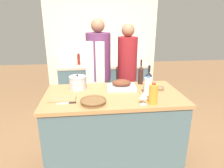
# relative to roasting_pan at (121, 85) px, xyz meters

# --- Properties ---
(ground_plane) EXTENTS (12.00, 12.00, 0.00)m
(ground_plane) POSITION_rel_roasting_pan_xyz_m (-0.12, -0.15, -0.98)
(ground_plane) COLOR #8E6642
(kitchen_island) EXTENTS (1.60, 0.86, 0.93)m
(kitchen_island) POSITION_rel_roasting_pan_xyz_m (-0.12, -0.15, -0.51)
(kitchen_island) COLOR #4C666B
(kitchen_island) RESTS_ON ground_plane
(back_counter) EXTENTS (1.72, 0.60, 0.93)m
(back_counter) POSITION_rel_roasting_pan_xyz_m (-0.12, 1.46, -0.51)
(back_counter) COLOR #4C666B
(back_counter) RESTS_ON ground_plane
(back_wall) EXTENTS (2.22, 0.10, 2.55)m
(back_wall) POSITION_rel_roasting_pan_xyz_m (-0.12, 1.81, 0.29)
(back_wall) COLOR beige
(back_wall) RESTS_ON ground_plane
(roasting_pan) EXTENTS (0.38, 0.28, 0.13)m
(roasting_pan) POSITION_rel_roasting_pan_xyz_m (0.00, 0.00, 0.00)
(roasting_pan) COLOR #BCBCC1
(roasting_pan) RESTS_ON kitchen_island
(wicker_basket) EXTENTS (0.27, 0.27, 0.05)m
(wicker_basket) POSITION_rel_roasting_pan_xyz_m (-0.36, -0.41, -0.02)
(wicker_basket) COLOR brown
(wicker_basket) RESTS_ON kitchen_island
(cutting_board) EXTENTS (0.29, 0.19, 0.02)m
(cutting_board) POSITION_rel_roasting_pan_xyz_m (-0.69, -0.27, -0.04)
(cutting_board) COLOR #AD7F51
(cutting_board) RESTS_ON kitchen_island
(stock_pot) EXTENTS (0.21, 0.21, 0.19)m
(stock_pot) POSITION_rel_roasting_pan_xyz_m (-0.54, 0.07, 0.03)
(stock_pot) COLOR #B7B7BC
(stock_pot) RESTS_ON kitchen_island
(mixing_bowl) EXTENTS (0.13, 0.13, 0.04)m
(mixing_bowl) POSITION_rel_roasting_pan_xyz_m (0.46, -0.08, -0.02)
(mixing_bowl) COLOR #846647
(mixing_bowl) RESTS_ON kitchen_island
(juice_jug) EXTENTS (0.09, 0.09, 0.22)m
(juice_jug) POSITION_rel_roasting_pan_xyz_m (0.25, -0.47, 0.06)
(juice_jug) COLOR orange
(juice_jug) RESTS_ON kitchen_island
(milk_jug) EXTENTS (0.09, 0.09, 0.22)m
(milk_jug) POSITION_rel_roasting_pan_xyz_m (0.27, -0.23, 0.06)
(milk_jug) COLOR white
(milk_jug) RESTS_ON kitchen_island
(wine_bottle_green) EXTENTS (0.07, 0.07, 0.32)m
(wine_bottle_green) POSITION_rel_roasting_pan_xyz_m (0.31, -0.10, 0.08)
(wine_bottle_green) COLOR black
(wine_bottle_green) RESTS_ON kitchen_island
(wine_bottle_dark) EXTENTS (0.07, 0.07, 0.33)m
(wine_bottle_dark) POSITION_rel_roasting_pan_xyz_m (0.29, 0.18, 0.08)
(wine_bottle_dark) COLOR #381E19
(wine_bottle_dark) RESTS_ON kitchen_island
(wine_glass_left) EXTENTS (0.08, 0.08, 0.14)m
(wine_glass_left) POSITION_rel_roasting_pan_xyz_m (0.15, -0.49, 0.05)
(wine_glass_left) COLOR silver
(wine_glass_left) RESTS_ON kitchen_island
(knife_chef) EXTENTS (0.21, 0.04, 0.01)m
(knife_chef) POSITION_rel_roasting_pan_xyz_m (-0.63, -0.37, -0.04)
(knife_chef) COLOR #B7B7BC
(knife_chef) RESTS_ON kitchen_island
(condiment_bottle_tall) EXTENTS (0.05, 0.05, 0.15)m
(condiment_bottle_tall) POSITION_rel_roasting_pan_xyz_m (0.25, 1.46, 0.02)
(condiment_bottle_tall) COLOR #B28E2D
(condiment_bottle_tall) RESTS_ON back_counter
(condiment_bottle_short) EXTENTS (0.05, 0.05, 0.22)m
(condiment_bottle_short) POSITION_rel_roasting_pan_xyz_m (-0.59, 1.44, 0.06)
(condiment_bottle_short) COLOR maroon
(condiment_bottle_short) RESTS_ON back_counter
(person_cook_aproned) EXTENTS (0.39, 0.41, 1.78)m
(person_cook_aproned) POSITION_rel_roasting_pan_xyz_m (-0.24, 0.75, 0.00)
(person_cook_aproned) COLOR beige
(person_cook_aproned) RESTS_ON ground_plane
(person_cook_guest) EXTENTS (0.31, 0.31, 1.70)m
(person_cook_guest) POSITION_rel_roasting_pan_xyz_m (0.21, 0.73, -0.03)
(person_cook_guest) COLOR beige
(person_cook_guest) RESTS_ON ground_plane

